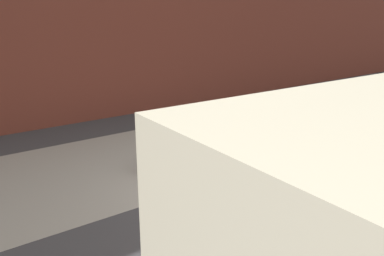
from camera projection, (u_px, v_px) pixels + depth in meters
The scene contains 4 objects.
ground_plane at pixel (233, 177), 6.81m from camera, with size 80.00×80.00×0.00m, color #38383A.
sidewalk_slab at pixel (177, 149), 8.17m from camera, with size 36.00×3.50×0.01m, color gray.
brick_building_wall at pixel (103, 19), 10.08m from camera, with size 36.00×0.50×5.21m, color brown.
motorcycle_green at pixel (180, 142), 7.38m from camera, with size 2.01×0.58×1.03m.
Camera 1 is at (-4.26, -4.65, 2.82)m, focal length 36.21 mm.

